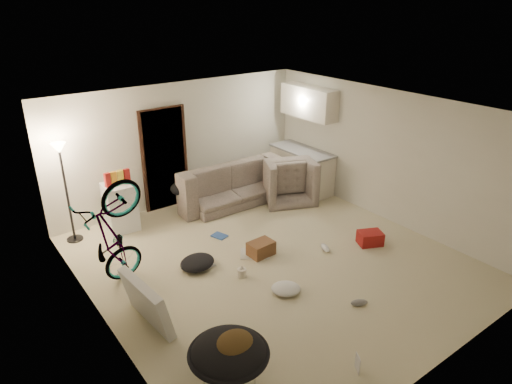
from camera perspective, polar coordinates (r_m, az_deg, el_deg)
floor at (r=7.64m, az=1.96°, el=-8.59°), size 5.50×6.00×0.02m
ceiling at (r=6.65m, az=2.26°, el=10.14°), size 5.50×6.00×0.02m
wall_back at (r=9.44m, az=-9.43°, el=5.93°), size 5.50×0.02×2.50m
wall_front at (r=5.33m, az=23.05°, el=-10.21°), size 5.50×0.02×2.50m
wall_left at (r=5.90m, az=-19.46°, el=-6.23°), size 0.02×6.00×2.50m
wall_right at (r=8.93m, az=16.12°, el=4.31°), size 0.02×6.00×2.50m
doorway at (r=9.31m, az=-11.40°, el=4.05°), size 0.85×0.10×2.04m
door_trim at (r=9.28m, az=-11.32°, el=4.00°), size 0.97×0.04×2.10m
floor_lamp at (r=8.33m, az=-22.99°, el=2.36°), size 0.28×0.28×1.81m
kitchen_counter at (r=10.23m, az=5.69°, el=2.73°), size 0.60×1.50×0.88m
counter_top at (r=10.08m, az=5.80°, el=5.18°), size 0.64×1.54×0.04m
kitchen_uppers at (r=9.89m, az=6.62°, el=11.10°), size 0.38×1.40×0.65m
sofa at (r=9.61m, az=-3.88°, el=0.71°), size 2.31×0.95×0.67m
armchair at (r=9.80m, az=3.67°, el=1.25°), size 1.34×1.27×0.69m
bicycle at (r=7.08m, az=-17.20°, el=-8.07°), size 1.82×0.93×1.01m
book_asset at (r=5.79m, az=12.76°, el=-21.40°), size 0.26×0.24×0.02m
mini_fridge at (r=8.77m, az=-16.57°, el=-1.79°), size 0.56×0.56×0.89m
snack_box_0 at (r=8.51m, az=-18.06°, el=1.30°), size 0.11×0.09×0.30m
snack_box_1 at (r=8.54m, az=-17.30°, el=1.49°), size 0.11×0.08×0.30m
snack_box_2 at (r=8.58m, az=-16.56°, el=1.67°), size 0.11×0.08×0.30m
snack_box_3 at (r=8.61m, az=-15.82°, el=1.86°), size 0.11×0.08×0.30m
saucer_chair at (r=5.31m, az=-3.41°, el=-20.13°), size 0.90×0.90×0.64m
hoodie at (r=5.18m, az=-2.79°, el=-18.53°), size 0.58×0.53×0.22m
sofa_drape at (r=9.10m, az=-8.94°, el=0.53°), size 0.59×0.50×0.28m
tv_box at (r=6.30m, az=-13.54°, el=-13.29°), size 0.34×1.04×0.68m
drink_case_a at (r=7.72m, az=0.63°, el=-7.06°), size 0.44×0.32×0.24m
drink_case_b at (r=8.28m, az=14.07°, el=-5.61°), size 0.49×0.44×0.23m
juicer at (r=7.18m, az=-1.79°, el=-9.99°), size 0.14×0.14×0.20m
newspaper at (r=7.80m, az=-0.16°, el=-7.70°), size 0.61×0.59×0.01m
book_blue at (r=8.35m, az=-4.60°, el=-5.48°), size 0.27×0.31×0.03m
book_white at (r=7.55m, az=-6.24°, el=-8.94°), size 0.22×0.27×0.02m
shoe_1 at (r=9.09m, az=-7.12°, el=-2.81°), size 0.23×0.24×0.09m
shoe_3 at (r=6.78m, az=12.77°, el=-13.34°), size 0.27×0.21×0.09m
shoe_4 at (r=7.97m, az=8.64°, el=-6.91°), size 0.19×0.29×0.10m
clothes_lump_a at (r=7.45m, az=-7.35°, el=-8.74°), size 0.68×0.62×0.19m
clothes_lump_b at (r=9.37m, az=-3.39°, el=-1.66°), size 0.57×0.53×0.14m
clothes_lump_c at (r=6.87m, az=3.75°, el=-11.96°), size 0.57×0.56×0.13m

